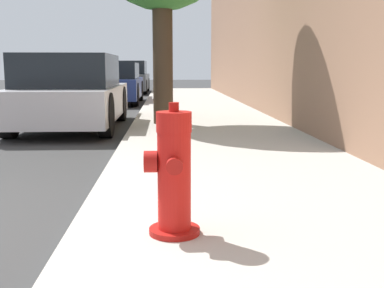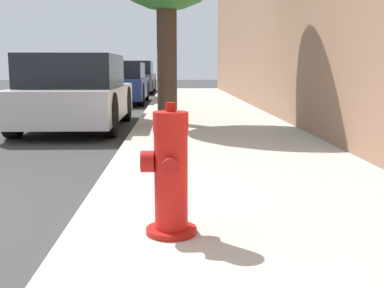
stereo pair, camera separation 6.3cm
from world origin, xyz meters
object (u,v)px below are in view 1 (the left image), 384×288
object	(u,v)px
parked_car_mid	(110,84)
parked_car_far	(127,78)
fire_hydrant	(173,175)
parked_car_near	(71,93)

from	to	relation	value
parked_car_mid	parked_car_far	xyz separation A→B (m)	(0.01, 6.18, 0.05)
fire_hydrant	parked_car_mid	world-z (taller)	parked_car_mid
fire_hydrant	parked_car_near	world-z (taller)	parked_car_near
fire_hydrant	parked_car_near	distance (m)	6.25
fire_hydrant	parked_car_mid	size ratio (longest dim) A/B	0.21
fire_hydrant	parked_car_mid	distance (m)	12.25
parked_car_mid	parked_car_near	bearing A→B (deg)	-89.89
parked_car_far	parked_car_mid	bearing A→B (deg)	-90.06
fire_hydrant	parked_car_far	bearing A→B (deg)	95.49
parked_car_mid	parked_car_far	world-z (taller)	parked_car_far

